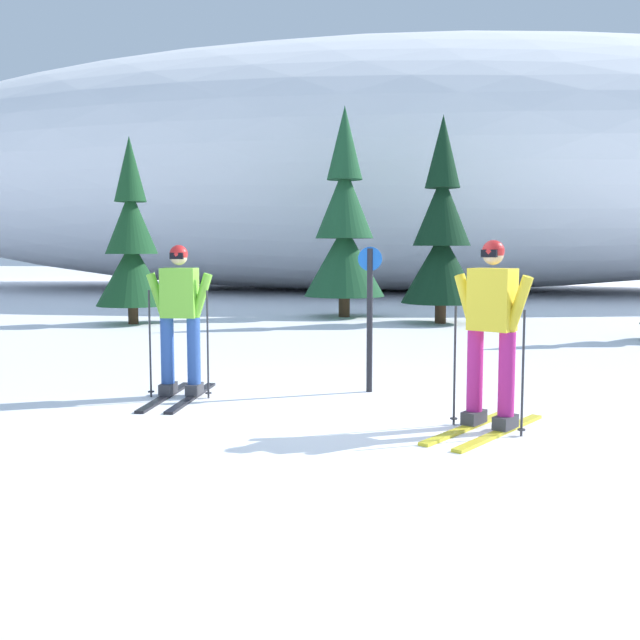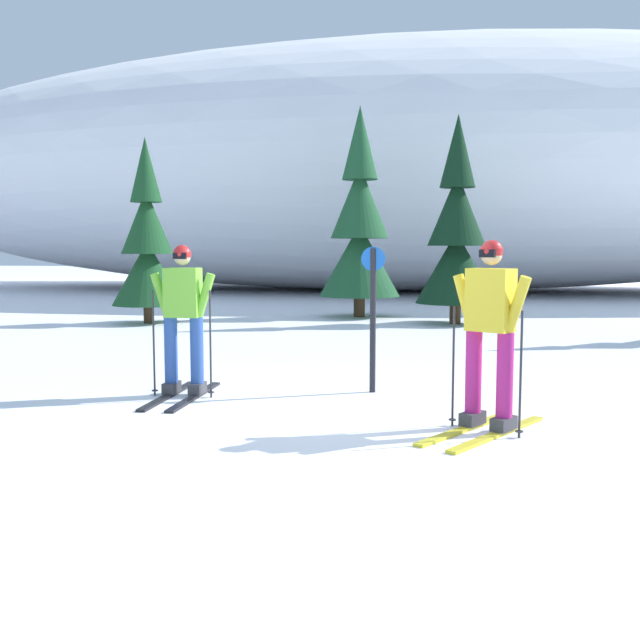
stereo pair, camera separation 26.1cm
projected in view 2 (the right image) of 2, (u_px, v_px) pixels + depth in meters
ground_plane at (327, 425)px, 6.99m from camera, size 120.00×120.00×0.00m
skier_lime_jacket at (183, 318)px, 8.29m from camera, size 0.77×1.65×1.72m
skier_yellow_jacket at (489, 332)px, 6.68m from camera, size 1.16×1.65×1.76m
pine_tree_far_left at (147, 246)px, 16.43m from camera, size 1.61×1.61×4.16m
pine_tree_center_left at (360, 230)px, 17.96m from camera, size 1.99×1.99×5.15m
pine_tree_center_right at (456, 237)px, 16.30m from camera, size 1.79×1.79×4.65m
snow_ridge_background at (388, 172)px, 29.70m from camera, size 46.96×18.76×9.58m
trail_marker_post at (373, 311)px, 8.50m from camera, size 0.28×0.07×1.70m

